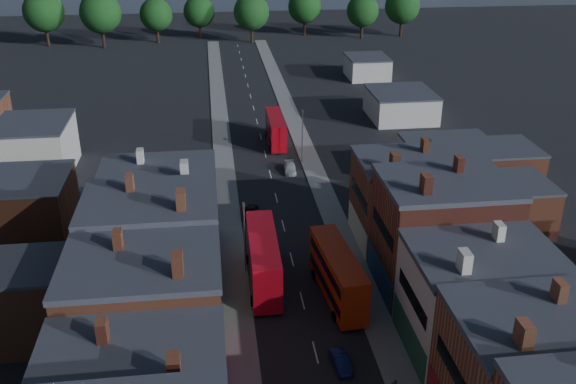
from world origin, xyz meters
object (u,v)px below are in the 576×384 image
object	(u,v)px
car_2	(251,213)
car_3	(290,168)
car_1	(341,362)
bus_0	(263,259)
bus_1	(338,274)
bus_2	(276,129)

from	to	relation	value
car_2	car_3	size ratio (longest dim) A/B	1.06
car_1	car_2	world-z (taller)	car_2
car_1	car_3	bearing A→B (deg)	82.17
bus_0	bus_1	xyz separation A→B (m)	(7.00, -3.47, -0.12)
bus_0	car_3	size ratio (longest dim) A/B	3.02
bus_0	car_3	distance (m)	29.63
bus_0	car_2	size ratio (longest dim) A/B	2.84
bus_0	car_2	xyz separation A→B (m)	(-0.19, 15.00, -2.27)
car_2	car_3	world-z (taller)	car_2
bus_0	car_3	world-z (taller)	bus_0
bus_1	bus_2	distance (m)	44.32
bus_2	bus_0	bearing A→B (deg)	-97.46
bus_0	bus_2	bearing A→B (deg)	83.05
bus_0	car_1	xyz separation A→B (m)	(5.31, -13.79, -2.32)
bus_2	car_1	size ratio (longest dim) A/B	3.14
bus_1	car_3	distance (m)	32.38
car_1	car_2	bearing A→B (deg)	94.48
car_3	car_1	bearing A→B (deg)	-88.22
bus_1	car_1	xyz separation A→B (m)	(-1.69, -10.32, -2.19)
bus_2	car_2	xyz separation A→B (m)	(-5.82, -25.83, -1.89)
car_3	bus_1	bearing A→B (deg)	-85.70
car_1	car_2	distance (m)	29.31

